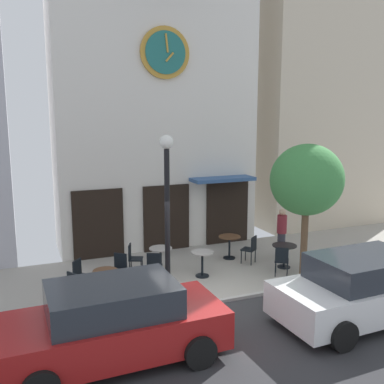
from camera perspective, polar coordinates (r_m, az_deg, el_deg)
ground_plane at (r=10.80m, az=4.07°, el=-16.01°), size 24.15×11.09×0.13m
clock_building at (r=16.07m, az=-4.82°, el=15.01°), size 7.11×3.36×11.85m
neighbor_building_right at (r=20.71m, az=15.98°, el=17.38°), size 6.34×4.09×14.97m
street_lamp at (r=11.45m, az=-3.22°, el=-2.98°), size 0.36×0.36×4.21m
street_tree at (r=12.81m, az=14.66°, el=1.47°), size 2.13×1.92×3.91m
cafe_table_leftmost at (r=11.86m, az=-11.12°, el=-10.98°), size 0.66×0.66×0.73m
cafe_table_center at (r=13.37m, az=-4.08°, el=-8.18°), size 0.69×0.69×0.77m
cafe_table_center_right at (r=13.04m, az=1.34°, el=-8.73°), size 0.66×0.66×0.76m
cafe_table_near_door at (r=14.65m, az=4.87°, el=-6.53°), size 0.72×0.72×0.76m
cafe_table_center_left at (r=14.06m, az=11.86°, el=-7.49°), size 0.76×0.76×0.72m
cafe_chair_under_awning at (r=12.61m, az=-4.92°, el=-9.37°), size 0.54×0.54×0.90m
cafe_chair_curbside at (r=12.28m, az=-14.24°, el=-10.20°), size 0.56×0.56×0.90m
cafe_chair_outer at (r=14.24m, az=7.63°, el=-7.13°), size 0.56×0.56×0.90m
cafe_chair_right_end at (r=13.31m, az=11.54°, el=-8.49°), size 0.56×0.56×0.90m
cafe_chair_by_entrance at (r=13.39m, az=-7.64°, el=-8.26°), size 0.52×0.52×0.90m
cafe_chair_corner at (r=11.21m, az=-8.32°, el=-12.00°), size 0.49×0.49×0.90m
cafe_chair_facing_wall at (r=12.55m, az=-9.42°, el=-9.58°), size 0.56×0.56×0.90m
cafe_chair_near_lamp at (r=11.48m, az=-14.79°, el=-11.69°), size 0.55×0.55×0.90m
pedestrian_maroon at (r=14.86m, az=11.53°, el=-5.18°), size 0.34×0.34×1.67m
parked_car_red at (r=8.94m, az=-10.14°, el=-16.39°), size 4.32×2.06×1.55m
parked_car_white at (r=11.12m, az=21.39°, el=-11.51°), size 4.35×2.12×1.55m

